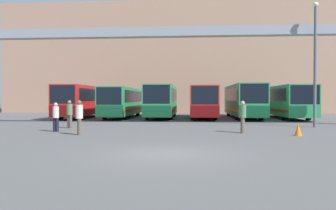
{
  "coord_description": "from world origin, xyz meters",
  "views": [
    {
      "loc": [
        0.94,
        -11.48,
        1.95
      ],
      "look_at": [
        -1.06,
        16.28,
        1.42
      ],
      "focal_mm": 35.0,
      "sensor_mm": 36.0,
      "label": 1
    }
  ],
  "objects_px": {
    "pedestrian_near_right": "(70,113)",
    "pedestrian_mid_right": "(56,116)",
    "pedestrian_near_center": "(79,117)",
    "traffic_cone": "(298,130)",
    "lamp_post": "(315,59)",
    "bus_slot_4": "(243,99)",
    "pedestrian_far_center": "(243,116)",
    "bus_slot_0": "(82,100)",
    "bus_slot_5": "(285,100)",
    "bus_slot_2": "(162,100)",
    "bus_slot_3": "(203,100)",
    "bus_slot_1": "(123,101)"
  },
  "relations": [
    {
      "from": "bus_slot_4",
      "to": "pedestrian_mid_right",
      "type": "height_order",
      "value": "bus_slot_4"
    },
    {
      "from": "pedestrian_near_right",
      "to": "pedestrian_mid_right",
      "type": "distance_m",
      "value": 2.39
    },
    {
      "from": "bus_slot_2",
      "to": "pedestrian_far_center",
      "type": "distance_m",
      "value": 15.57
    },
    {
      "from": "bus_slot_3",
      "to": "bus_slot_5",
      "type": "relative_size",
      "value": 0.95
    },
    {
      "from": "bus_slot_2",
      "to": "bus_slot_3",
      "type": "bearing_deg",
      "value": -1.71
    },
    {
      "from": "bus_slot_0",
      "to": "pedestrian_near_right",
      "type": "relative_size",
      "value": 5.63
    },
    {
      "from": "pedestrian_near_center",
      "to": "traffic_cone",
      "type": "relative_size",
      "value": 3.06
    },
    {
      "from": "pedestrian_far_center",
      "to": "pedestrian_near_center",
      "type": "bearing_deg",
      "value": -59.87
    },
    {
      "from": "pedestrian_far_center",
      "to": "pedestrian_mid_right",
      "type": "bearing_deg",
      "value": -69.97
    },
    {
      "from": "bus_slot_3",
      "to": "pedestrian_far_center",
      "type": "distance_m",
      "value": 14.39
    },
    {
      "from": "bus_slot_2",
      "to": "bus_slot_5",
      "type": "distance_m",
      "value": 12.36
    },
    {
      "from": "bus_slot_2",
      "to": "pedestrian_mid_right",
      "type": "height_order",
      "value": "bus_slot_2"
    },
    {
      "from": "lamp_post",
      "to": "pedestrian_near_center",
      "type": "bearing_deg",
      "value": -158.21
    },
    {
      "from": "bus_slot_4",
      "to": "pedestrian_mid_right",
      "type": "bearing_deg",
      "value": -131.63
    },
    {
      "from": "bus_slot_1",
      "to": "pedestrian_near_right",
      "type": "xyz_separation_m",
      "value": [
        -0.98,
        -12.31,
        -0.78
      ]
    },
    {
      "from": "bus_slot_3",
      "to": "bus_slot_2",
      "type": "bearing_deg",
      "value": 178.29
    },
    {
      "from": "bus_slot_2",
      "to": "bus_slot_5",
      "type": "height_order",
      "value": "bus_slot_2"
    },
    {
      "from": "bus_slot_0",
      "to": "bus_slot_4",
      "type": "bearing_deg",
      "value": 2.76
    },
    {
      "from": "bus_slot_2",
      "to": "bus_slot_1",
      "type": "bearing_deg",
      "value": 176.52
    },
    {
      "from": "bus_slot_1",
      "to": "bus_slot_4",
      "type": "height_order",
      "value": "bus_slot_4"
    },
    {
      "from": "bus_slot_5",
      "to": "lamp_post",
      "type": "height_order",
      "value": "lamp_post"
    },
    {
      "from": "bus_slot_0",
      "to": "traffic_cone",
      "type": "height_order",
      "value": "bus_slot_0"
    },
    {
      "from": "bus_slot_4",
      "to": "pedestrian_near_right",
      "type": "xyz_separation_m",
      "value": [
        -13.34,
        -12.53,
        -0.94
      ]
    },
    {
      "from": "bus_slot_3",
      "to": "pedestrian_near_right",
      "type": "xyz_separation_m",
      "value": [
        -9.22,
        -11.93,
        -0.83
      ]
    },
    {
      "from": "traffic_cone",
      "to": "lamp_post",
      "type": "distance_m",
      "value": 7.37
    },
    {
      "from": "pedestrian_near_right",
      "to": "lamp_post",
      "type": "distance_m",
      "value": 16.99
    },
    {
      "from": "pedestrian_near_center",
      "to": "bus_slot_1",
      "type": "bearing_deg",
      "value": -20.97
    },
    {
      "from": "bus_slot_2",
      "to": "pedestrian_near_center",
      "type": "relative_size",
      "value": 5.9
    },
    {
      "from": "bus_slot_1",
      "to": "traffic_cone",
      "type": "distance_m",
      "value": 20.34
    },
    {
      "from": "pedestrian_mid_right",
      "to": "lamp_post",
      "type": "distance_m",
      "value": 17.35
    },
    {
      "from": "bus_slot_5",
      "to": "traffic_cone",
      "type": "height_order",
      "value": "bus_slot_5"
    },
    {
      "from": "bus_slot_2",
      "to": "traffic_cone",
      "type": "relative_size",
      "value": 18.06
    },
    {
      "from": "bus_slot_0",
      "to": "pedestrian_near_right",
      "type": "distance_m",
      "value": 12.18
    },
    {
      "from": "pedestrian_near_right",
      "to": "lamp_post",
      "type": "xyz_separation_m",
      "value": [
        16.5,
        1.8,
        3.65
      ]
    },
    {
      "from": "bus_slot_4",
      "to": "pedestrian_far_center",
      "type": "xyz_separation_m",
      "value": [
        -2.33,
        -14.85,
        -0.94
      ]
    },
    {
      "from": "bus_slot_1",
      "to": "traffic_cone",
      "type": "relative_size",
      "value": 18.88
    },
    {
      "from": "bus_slot_4",
      "to": "pedestrian_near_center",
      "type": "xyz_separation_m",
      "value": [
        -11.28,
        -16.5,
        -0.92
      ]
    },
    {
      "from": "bus_slot_2",
      "to": "bus_slot_4",
      "type": "height_order",
      "value": "bus_slot_4"
    },
    {
      "from": "pedestrian_near_right",
      "to": "bus_slot_4",
      "type": "bearing_deg",
      "value": 66.53
    },
    {
      "from": "pedestrian_near_center",
      "to": "traffic_cone",
      "type": "height_order",
      "value": "pedestrian_near_center"
    },
    {
      "from": "bus_slot_2",
      "to": "pedestrian_near_center",
      "type": "bearing_deg",
      "value": -100.74
    },
    {
      "from": "bus_slot_0",
      "to": "pedestrian_near_center",
      "type": "bearing_deg",
      "value": -71.69
    },
    {
      "from": "bus_slot_3",
      "to": "bus_slot_4",
      "type": "relative_size",
      "value": 0.9
    },
    {
      "from": "pedestrian_near_right",
      "to": "bus_slot_5",
      "type": "bearing_deg",
      "value": 58.28
    },
    {
      "from": "bus_slot_0",
      "to": "pedestrian_near_right",
      "type": "bearing_deg",
      "value": -75.01
    },
    {
      "from": "pedestrian_near_right",
      "to": "pedestrian_mid_right",
      "type": "bearing_deg",
      "value": -64.81
    },
    {
      "from": "bus_slot_1",
      "to": "pedestrian_far_center",
      "type": "height_order",
      "value": "bus_slot_1"
    },
    {
      "from": "bus_slot_1",
      "to": "lamp_post",
      "type": "xyz_separation_m",
      "value": [
        15.52,
        -10.5,
        2.87
      ]
    },
    {
      "from": "bus_slot_5",
      "to": "pedestrian_near_center",
      "type": "relative_size",
      "value": 6.07
    },
    {
      "from": "bus_slot_3",
      "to": "traffic_cone",
      "type": "relative_size",
      "value": 17.66
    }
  ]
}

